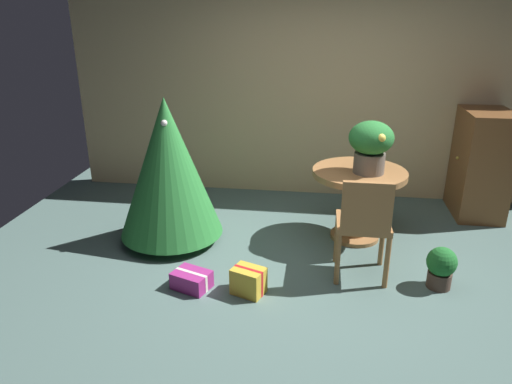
% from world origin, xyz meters
% --- Properties ---
extents(ground_plane, '(6.60, 6.60, 0.00)m').
position_xyz_m(ground_plane, '(0.00, 0.00, 0.00)').
color(ground_plane, '#4C6660').
extents(back_wall_panel, '(6.00, 0.10, 2.60)m').
position_xyz_m(back_wall_panel, '(0.00, 2.20, 1.30)').
color(back_wall_panel, tan).
rests_on(back_wall_panel, ground_plane).
extents(round_dining_table, '(0.90, 0.90, 0.72)m').
position_xyz_m(round_dining_table, '(0.39, 0.95, 0.50)').
color(round_dining_table, '#9E6B3D').
rests_on(round_dining_table, ground_plane).
extents(flower_vase, '(0.41, 0.41, 0.49)m').
position_xyz_m(flower_vase, '(0.46, 0.90, 1.00)').
color(flower_vase, '#665B51').
rests_on(flower_vase, round_dining_table).
extents(wooden_chair_near, '(0.44, 0.42, 0.92)m').
position_xyz_m(wooden_chair_near, '(0.39, 0.17, 0.53)').
color(wooden_chair_near, '#9E6B3D').
rests_on(wooden_chair_near, ground_plane).
extents(holiday_tree, '(1.00, 1.00, 1.43)m').
position_xyz_m(holiday_tree, '(-1.42, 0.66, 0.76)').
color(holiday_tree, brown).
rests_on(holiday_tree, ground_plane).
extents(gift_box_gold, '(0.30, 0.27, 0.22)m').
position_xyz_m(gift_box_gold, '(-0.52, -0.19, 0.11)').
color(gift_box_gold, gold).
rests_on(gift_box_gold, ground_plane).
extents(gift_box_purple, '(0.35, 0.31, 0.15)m').
position_xyz_m(gift_box_purple, '(-1.00, -0.17, 0.07)').
color(gift_box_purple, '#9E287A').
rests_on(gift_box_purple, ground_plane).
extents(wooden_cabinet, '(0.51, 0.71, 1.16)m').
position_xyz_m(wooden_cabinet, '(1.75, 1.76, 0.58)').
color(wooden_cabinet, brown).
rests_on(wooden_cabinet, ground_plane).
extents(potted_plant, '(0.24, 0.24, 0.36)m').
position_xyz_m(potted_plant, '(1.03, 0.12, 0.19)').
color(potted_plant, '#4C382D').
rests_on(potted_plant, ground_plane).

